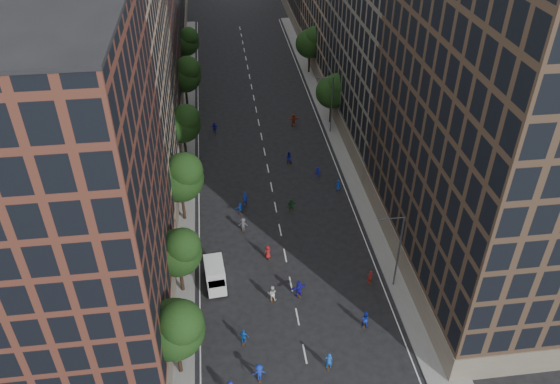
% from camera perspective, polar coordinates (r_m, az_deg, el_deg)
% --- Properties ---
extents(ground, '(240.00, 240.00, 0.00)m').
position_cam_1_polar(ground, '(78.83, -1.59, 4.05)').
color(ground, black).
rests_on(ground, ground).
extents(sidewalk_left, '(4.00, 105.00, 0.15)m').
position_cam_1_polar(sidewalk_left, '(85.22, -10.22, 6.11)').
color(sidewalk_left, slate).
rests_on(sidewalk_left, ground).
extents(sidewalk_right, '(4.00, 105.00, 0.15)m').
position_cam_1_polar(sidewalk_right, '(86.98, 5.84, 7.14)').
color(sidewalk_right, slate).
rests_on(sidewalk_right, ground).
extents(bldg_left_a, '(14.00, 22.00, 30.00)m').
position_cam_1_polar(bldg_left_a, '(47.80, -21.34, -0.31)').
color(bldg_left_a, '#552B20').
rests_on(bldg_left_a, ground).
extents(bldg_left_b, '(14.00, 26.00, 34.00)m').
position_cam_1_polar(bldg_left_b, '(67.72, -18.01, 12.94)').
color(bldg_left_b, '#9A7F64').
rests_on(bldg_left_b, ground).
extents(bldg_left_c, '(14.00, 20.00, 28.00)m').
position_cam_1_polar(bldg_left_c, '(90.12, -15.66, 16.73)').
color(bldg_left_c, '#552B20').
rests_on(bldg_left_c, ground).
extents(bldg_right_a, '(14.00, 30.00, 36.00)m').
position_cam_1_polar(bldg_right_a, '(54.18, 21.65, 7.69)').
color(bldg_right_a, '#433123').
rests_on(bldg_right_a, ground).
extents(bldg_right_b, '(14.00, 28.00, 33.00)m').
position_cam_1_polar(bldg_right_b, '(79.28, 12.29, 16.64)').
color(bldg_right_b, '#625C50').
rests_on(bldg_right_b, ground).
extents(tree_left_0, '(5.20, 5.20, 8.83)m').
position_cam_1_polar(tree_left_0, '(46.95, -10.82, -13.75)').
color(tree_left_0, black).
rests_on(tree_left_0, ground).
extents(tree_left_1, '(4.80, 4.80, 8.21)m').
position_cam_1_polar(tree_left_1, '(54.33, -10.49, -6.06)').
color(tree_left_1, black).
rests_on(tree_left_1, ground).
extents(tree_left_2, '(5.60, 5.60, 9.45)m').
position_cam_1_polar(tree_left_2, '(63.38, -10.28, 1.64)').
color(tree_left_2, black).
rests_on(tree_left_2, ground).
extents(tree_left_3, '(5.00, 5.00, 8.58)m').
position_cam_1_polar(tree_left_3, '(75.73, -10.04, 7.15)').
color(tree_left_3, black).
rests_on(tree_left_3, ground).
extents(tree_left_4, '(5.40, 5.40, 9.08)m').
position_cam_1_polar(tree_left_4, '(90.05, -9.87, 12.08)').
color(tree_left_4, black).
rests_on(tree_left_4, ground).
extents(tree_left_5, '(4.80, 4.80, 8.33)m').
position_cam_1_polar(tree_left_5, '(105.12, -9.72, 15.28)').
color(tree_left_5, black).
rests_on(tree_left_5, ground).
extents(tree_right_a, '(5.00, 5.00, 8.39)m').
position_cam_1_polar(tree_right_a, '(84.68, 5.60, 10.55)').
color(tree_right_a, black).
rests_on(tree_right_a, ground).
extents(tree_right_b, '(5.20, 5.20, 8.83)m').
position_cam_1_polar(tree_right_b, '(102.68, 3.25, 15.40)').
color(tree_right_b, black).
rests_on(tree_right_b, ground).
extents(streetlamp_near, '(2.64, 0.22, 9.06)m').
position_cam_1_polar(streetlamp_near, '(55.55, 12.14, -5.74)').
color(streetlamp_near, '#595B60').
rests_on(streetlamp_near, ground).
extents(streetlamp_far, '(2.64, 0.22, 9.06)m').
position_cam_1_polar(streetlamp_far, '(82.16, 5.29, 9.39)').
color(streetlamp_far, '#595B60').
rests_on(streetlamp_far, ground).
extents(cargo_van, '(2.44, 4.60, 2.37)m').
position_cam_1_polar(cargo_van, '(57.56, -6.80, -8.60)').
color(cargo_van, white).
rests_on(cargo_van, ground).
extents(skater_1, '(0.75, 0.56, 1.87)m').
position_cam_1_polar(skater_1, '(50.58, 5.12, -17.19)').
color(skater_1, '#164BB3').
rests_on(skater_1, ground).
extents(skater_2, '(1.03, 0.91, 1.76)m').
position_cam_1_polar(skater_2, '(54.14, 8.84, -12.99)').
color(skater_2, '#152BB1').
rests_on(skater_2, ground).
extents(skater_3, '(1.22, 0.76, 1.82)m').
position_cam_1_polar(skater_3, '(49.74, -2.19, -18.35)').
color(skater_3, '#122A98').
rests_on(skater_3, ground).
extents(skater_4, '(1.09, 0.74, 1.71)m').
position_cam_1_polar(skater_4, '(52.27, -3.80, -14.88)').
color(skater_4, blue).
rests_on(skater_4, ground).
extents(skater_5, '(1.81, 1.07, 1.85)m').
position_cam_1_polar(skater_5, '(56.20, 1.97, -10.10)').
color(skater_5, '#1D15B0').
rests_on(skater_5, ground).
extents(skater_6, '(0.94, 0.78, 1.63)m').
position_cam_1_polar(skater_6, '(60.40, -1.28, -6.31)').
color(skater_6, maroon).
rests_on(skater_6, ground).
extents(skater_7, '(0.69, 0.56, 1.65)m').
position_cam_1_polar(skater_7, '(58.30, 9.39, -8.77)').
color(skater_7, maroon).
rests_on(skater_7, ground).
extents(skater_8, '(1.01, 0.86, 1.84)m').
position_cam_1_polar(skater_8, '(55.76, -0.83, -10.57)').
color(skater_8, silver).
rests_on(skater_8, ground).
extents(skater_9, '(1.17, 0.78, 1.69)m').
position_cam_1_polar(skater_9, '(64.18, -3.88, -3.43)').
color(skater_9, '#48494E').
rests_on(skater_9, ground).
extents(skater_10, '(1.06, 0.46, 1.80)m').
position_cam_1_polar(skater_10, '(66.89, 1.19, -1.44)').
color(skater_10, '#1A5824').
rests_on(skater_10, ground).
extents(skater_11, '(1.46, 0.93, 1.51)m').
position_cam_1_polar(skater_11, '(66.84, -4.16, -1.73)').
color(skater_11, '#1440A8').
rests_on(skater_11, ground).
extents(skater_12, '(0.74, 0.50, 1.49)m').
position_cam_1_polar(skater_12, '(71.08, 6.10, 0.68)').
color(skater_12, '#1640B5').
rests_on(skater_12, ground).
extents(skater_13, '(0.80, 0.67, 1.85)m').
position_cam_1_polar(skater_13, '(68.12, -3.70, -0.72)').
color(skater_13, '#1630B9').
rests_on(skater_13, ground).
extents(skater_14, '(0.99, 0.84, 1.80)m').
position_cam_1_polar(skater_14, '(76.06, 0.90, 3.58)').
color(skater_14, '#141DAA').
rests_on(skater_14, ground).
extents(skater_15, '(1.03, 0.62, 1.55)m').
position_cam_1_polar(skater_15, '(73.29, 3.97, 2.02)').
color(skater_15, '#121A99').
rests_on(skater_15, ground).
extents(skater_16, '(1.19, 0.85, 1.88)m').
position_cam_1_polar(skater_16, '(83.86, -6.84, 6.60)').
color(skater_16, '#1517B2').
rests_on(skater_16, ground).
extents(skater_17, '(1.76, 0.68, 1.86)m').
position_cam_1_polar(skater_17, '(85.73, 1.43, 7.53)').
color(skater_17, '#9A2F19').
rests_on(skater_17, ground).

